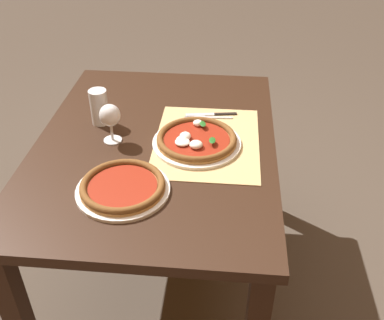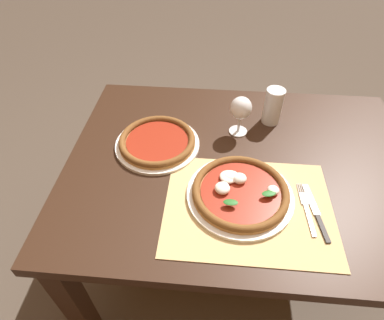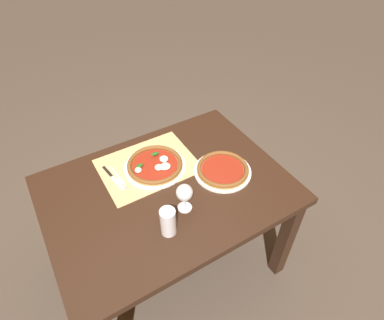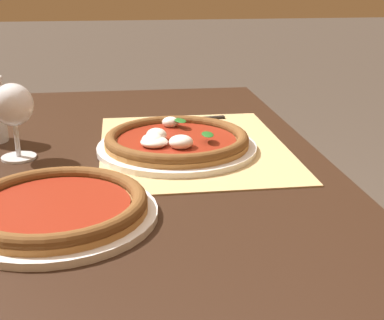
% 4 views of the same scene
% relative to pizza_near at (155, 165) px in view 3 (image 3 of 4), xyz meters
% --- Properties ---
extents(ground_plane, '(24.00, 24.00, 0.00)m').
position_rel_pizza_near_xyz_m(ground_plane, '(0.01, 0.16, -0.76)').
color(ground_plane, '#473D33').
extents(dining_table, '(1.24, 0.92, 0.74)m').
position_rel_pizza_near_xyz_m(dining_table, '(0.01, 0.16, -0.13)').
color(dining_table, black).
rests_on(dining_table, ground).
extents(paper_placemat, '(0.51, 0.40, 0.00)m').
position_rel_pizza_near_xyz_m(paper_placemat, '(0.03, -0.04, -0.02)').
color(paper_placemat, tan).
rests_on(paper_placemat, dining_table).
extents(pizza_near, '(0.34, 0.34, 0.05)m').
position_rel_pizza_near_xyz_m(pizza_near, '(0.00, 0.00, 0.00)').
color(pizza_near, white).
rests_on(pizza_near, paper_placemat).
extents(pizza_far, '(0.31, 0.31, 0.04)m').
position_rel_pizza_near_xyz_m(pizza_far, '(-0.30, 0.22, -0.00)').
color(pizza_far, white).
rests_on(pizza_far, dining_table).
extents(wine_glass, '(0.08, 0.08, 0.16)m').
position_rel_pizza_near_xyz_m(wine_glass, '(0.00, 0.32, 0.08)').
color(wine_glass, silver).
rests_on(wine_glass, dining_table).
extents(pint_glass, '(0.07, 0.07, 0.15)m').
position_rel_pizza_near_xyz_m(pint_glass, '(0.13, 0.40, 0.05)').
color(pint_glass, silver).
rests_on(pint_glass, dining_table).
extents(fork, '(0.03, 0.20, 0.00)m').
position_rel_pizza_near_xyz_m(fork, '(0.20, -0.03, -0.02)').
color(fork, '#B7B7BC').
rests_on(fork, paper_placemat).
extents(knife, '(0.05, 0.22, 0.01)m').
position_rel_pizza_near_xyz_m(knife, '(0.23, -0.04, -0.02)').
color(knife, black).
rests_on(knife, paper_placemat).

